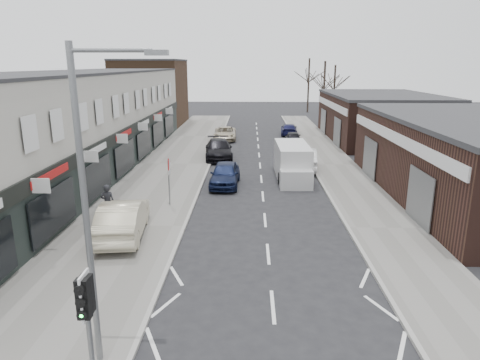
# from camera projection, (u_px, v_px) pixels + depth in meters

# --- Properties ---
(ground) EXTENTS (160.00, 160.00, 0.00)m
(ground) POSITION_uv_depth(u_px,v_px,m) (276.00, 346.00, 11.99)
(ground) COLOR black
(ground) RESTS_ON ground
(pavement_left) EXTENTS (5.50, 64.00, 0.12)m
(pavement_left) POSITION_uv_depth(u_px,v_px,m) (174.00, 164.00, 33.35)
(pavement_left) COLOR slate
(pavement_left) RESTS_ON ground
(pavement_right) EXTENTS (3.50, 64.00, 0.12)m
(pavement_right) POSITION_uv_depth(u_px,v_px,m) (334.00, 165.00, 33.06)
(pavement_right) COLOR slate
(pavement_right) RESTS_ON ground
(shop_terrace_left) EXTENTS (8.00, 41.00, 7.10)m
(shop_terrace_left) POSITION_uv_depth(u_px,v_px,m) (70.00, 124.00, 30.18)
(shop_terrace_left) COLOR #BAB7AA
(shop_terrace_left) RESTS_ON ground
(brick_block_far) EXTENTS (8.00, 10.00, 8.00)m
(brick_block_far) POSITION_uv_depth(u_px,v_px,m) (151.00, 93.00, 54.66)
(brick_block_far) COLOR #452E1D
(brick_block_far) RESTS_ON ground
(right_unit_near) EXTENTS (10.00, 18.00, 4.50)m
(right_unit_near) POSITION_uv_depth(u_px,v_px,m) (480.00, 161.00, 24.60)
(right_unit_near) COLOR #351D18
(right_unit_near) RESTS_ON ground
(right_unit_far) EXTENTS (10.00, 16.00, 4.50)m
(right_unit_far) POSITION_uv_depth(u_px,v_px,m) (380.00, 118.00, 43.89)
(right_unit_far) COLOR #351D18
(right_unit_far) RESTS_ON ground
(tree_far_a) EXTENTS (3.60, 3.60, 8.00)m
(tree_far_a) POSITION_uv_depth(u_px,v_px,m) (322.00, 122.00, 58.07)
(tree_far_a) COLOR #382D26
(tree_far_a) RESTS_ON ground
(tree_far_b) EXTENTS (3.60, 3.60, 7.50)m
(tree_far_b) POSITION_uv_depth(u_px,v_px,m) (333.00, 117.00, 63.80)
(tree_far_b) COLOR #382D26
(tree_far_b) RESTS_ON ground
(tree_far_c) EXTENTS (3.60, 3.60, 8.50)m
(tree_far_c) POSITION_uv_depth(u_px,v_px,m) (307.00, 112.00, 69.66)
(tree_far_c) COLOR #382D26
(tree_far_c) RESTS_ON ground
(traffic_light) EXTENTS (0.28, 0.60, 3.10)m
(traffic_light) POSITION_uv_depth(u_px,v_px,m) (86.00, 307.00, 9.51)
(traffic_light) COLOR slate
(traffic_light) RESTS_ON pavement_left
(street_lamp) EXTENTS (2.23, 0.22, 8.00)m
(street_lamp) POSITION_uv_depth(u_px,v_px,m) (91.00, 196.00, 10.11)
(street_lamp) COLOR slate
(street_lamp) RESTS_ON pavement_left
(warning_sign) EXTENTS (0.12, 0.80, 2.70)m
(warning_sign) POSITION_uv_depth(u_px,v_px,m) (169.00, 168.00, 23.11)
(warning_sign) COLOR slate
(warning_sign) RESTS_ON pavement_left
(white_van) EXTENTS (2.21, 6.00, 2.32)m
(white_van) POSITION_uv_depth(u_px,v_px,m) (292.00, 162.00, 29.32)
(white_van) COLOR silver
(white_van) RESTS_ON ground
(sedan_on_pavement) EXTENTS (2.33, 5.21, 1.66)m
(sedan_on_pavement) POSITION_uv_depth(u_px,v_px,m) (123.00, 218.00, 19.13)
(sedan_on_pavement) COLOR #BEB598
(sedan_on_pavement) RESTS_ON pavement_left
(pedestrian) EXTENTS (0.72, 0.52, 1.83)m
(pedestrian) POSITION_uv_depth(u_px,v_px,m) (108.00, 202.00, 21.06)
(pedestrian) COLOR black
(pedestrian) RESTS_ON pavement_left
(parked_car_left_a) EXTENTS (1.93, 4.49, 1.51)m
(parked_car_left_a) POSITION_uv_depth(u_px,v_px,m) (225.00, 174.00, 27.59)
(parked_car_left_a) COLOR #121A39
(parked_car_left_a) RESTS_ON ground
(parked_car_left_b) EXTENTS (2.66, 5.55, 1.56)m
(parked_car_left_b) POSITION_uv_depth(u_px,v_px,m) (219.00, 149.00, 35.48)
(parked_car_left_b) COLOR black
(parked_car_left_b) RESTS_ON ground
(parked_car_left_c) EXTENTS (2.37, 4.89, 1.34)m
(parked_car_left_c) POSITION_uv_depth(u_px,v_px,m) (225.00, 133.00, 44.24)
(parked_car_left_c) COLOR #BBAE95
(parked_car_left_c) RESTS_ON ground
(parked_car_right_a) EXTENTS (2.16, 5.04, 1.62)m
(parked_car_right_a) POSITION_uv_depth(u_px,v_px,m) (304.00, 159.00, 31.82)
(parked_car_right_a) COLOR silver
(parked_car_right_a) RESTS_ON ground
(parked_car_right_b) EXTENTS (1.70, 3.82, 1.27)m
(parked_car_right_b) POSITION_uv_depth(u_px,v_px,m) (293.00, 138.00, 41.96)
(parked_car_right_b) COLOR black
(parked_car_right_b) RESTS_ON ground
(parked_car_right_c) EXTENTS (2.05, 4.39, 1.24)m
(parked_car_right_c) POSITION_uv_depth(u_px,v_px,m) (289.00, 129.00, 47.26)
(parked_car_right_c) COLOR #13143D
(parked_car_right_c) RESTS_ON ground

